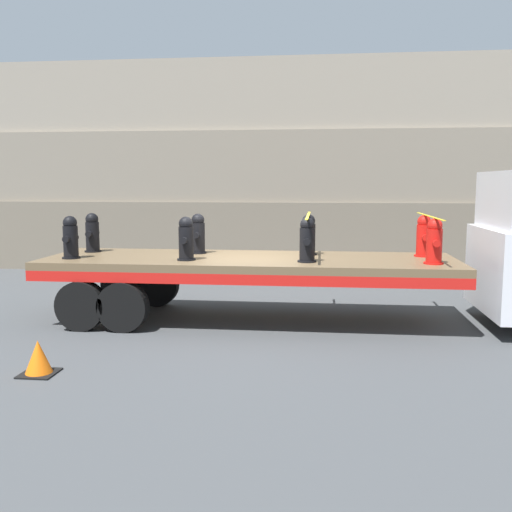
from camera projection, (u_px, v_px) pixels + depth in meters
The scene contains 14 objects.
ground_plane at pixel (250, 320), 11.70m from camera, with size 120.00×120.00×0.00m, color #3F4244.
rock_cliff at pixel (278, 167), 18.92m from camera, with size 60.00×3.30×6.62m.
flatbed_trailer at pixel (218, 270), 11.64m from camera, with size 8.24×2.60×1.30m.
fire_hydrant_black_near_0 at pixel (71, 238), 11.33m from camera, with size 0.36×0.49×0.85m.
fire_hydrant_black_far_0 at pixel (92, 233), 12.41m from camera, with size 0.36×0.49×0.85m.
fire_hydrant_black_near_1 at pixel (186, 239), 11.07m from camera, with size 0.36×0.49×0.85m.
fire_hydrant_black_far_1 at pixel (198, 234), 12.15m from camera, with size 0.36×0.49×0.85m.
fire_hydrant_black_near_2 at pixel (307, 241), 10.81m from camera, with size 0.36×0.49×0.85m.
fire_hydrant_black_far_2 at pixel (308, 235), 11.89m from camera, with size 0.36×0.49×0.85m.
fire_hydrant_red_near_3 at pixel (434, 242), 10.55m from camera, with size 0.36×0.49×0.85m.
fire_hydrant_red_far_3 at pixel (424, 236), 11.63m from camera, with size 0.36×0.49×0.85m.
cargo_strap_rear at pixel (308, 215), 11.29m from camera, with size 0.05×2.70×0.01m.
cargo_strap_middle at pixel (430, 216), 11.03m from camera, with size 0.05×2.70×0.01m.
traffic_cone at pixel (38, 358), 8.36m from camera, with size 0.51×0.51×0.51m.
Camera 1 is at (1.41, -11.35, 2.79)m, focal length 40.00 mm.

